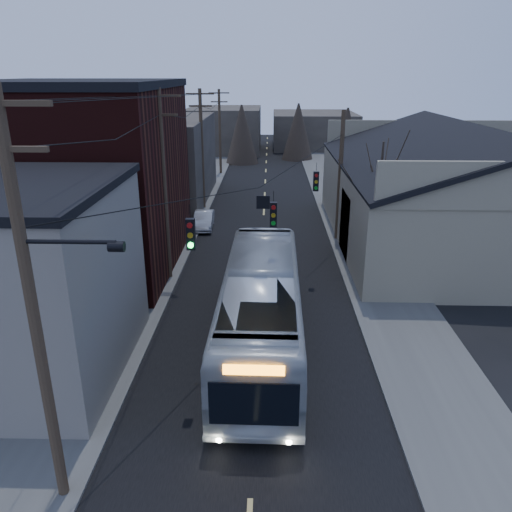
% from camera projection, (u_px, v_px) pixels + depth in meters
% --- Properties ---
extents(road_surface, '(9.00, 110.00, 0.02)m').
position_uv_depth(road_surface, '(264.00, 219.00, 38.58)').
color(road_surface, black).
rests_on(road_surface, ground).
extents(sidewalk_left, '(4.00, 110.00, 0.12)m').
position_uv_depth(sidewalk_left, '(180.00, 217.00, 38.73)').
color(sidewalk_left, '#474744').
rests_on(sidewalk_left, ground).
extents(sidewalk_right, '(4.00, 110.00, 0.12)m').
position_uv_depth(sidewalk_right, '(348.00, 219.00, 38.40)').
color(sidewalk_right, '#474744').
rests_on(sidewalk_right, ground).
extents(building_clapboard, '(8.00, 8.00, 7.00)m').
position_uv_depth(building_clapboard, '(6.00, 285.00, 17.92)').
color(building_clapboard, slate).
rests_on(building_clapboard, ground).
extents(building_brick, '(10.00, 12.00, 10.00)m').
position_uv_depth(building_brick, '(82.00, 181.00, 27.73)').
color(building_brick, black).
rests_on(building_brick, ground).
extents(building_left_far, '(9.00, 14.00, 7.00)m').
position_uv_depth(building_left_far, '(155.00, 160.00, 43.24)').
color(building_left_far, '#352F2A').
rests_on(building_left_far, ground).
extents(warehouse, '(16.16, 20.60, 7.73)m').
position_uv_depth(warehouse, '(461.00, 202.00, 32.63)').
color(warehouse, '#7E755B').
rests_on(warehouse, ground).
extents(building_far_left, '(10.00, 12.00, 6.00)m').
position_uv_depth(building_far_left, '(225.00, 130.00, 70.51)').
color(building_far_left, '#352F2A').
rests_on(building_far_left, ground).
extents(building_far_right, '(12.00, 14.00, 5.00)m').
position_uv_depth(building_far_right, '(314.00, 130.00, 75.04)').
color(building_far_right, '#352F2A').
rests_on(building_far_right, ground).
extents(bare_tree, '(0.40, 0.40, 7.20)m').
position_uv_depth(bare_tree, '(378.00, 207.00, 27.80)').
color(bare_tree, black).
rests_on(bare_tree, ground).
extents(utility_lines, '(11.24, 45.28, 10.50)m').
position_uv_depth(utility_lines, '(213.00, 169.00, 31.46)').
color(utility_lines, '#382B1E').
rests_on(utility_lines, ground).
extents(bus, '(3.17, 12.80, 3.55)m').
position_uv_depth(bus, '(261.00, 308.00, 20.06)').
color(bus, '#A8AFB4').
rests_on(bus, ground).
extents(parked_car, '(1.45, 3.77, 1.23)m').
position_uv_depth(parked_car, '(204.00, 220.00, 36.06)').
color(parked_car, '#A1A4A9').
rests_on(parked_car, ground).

